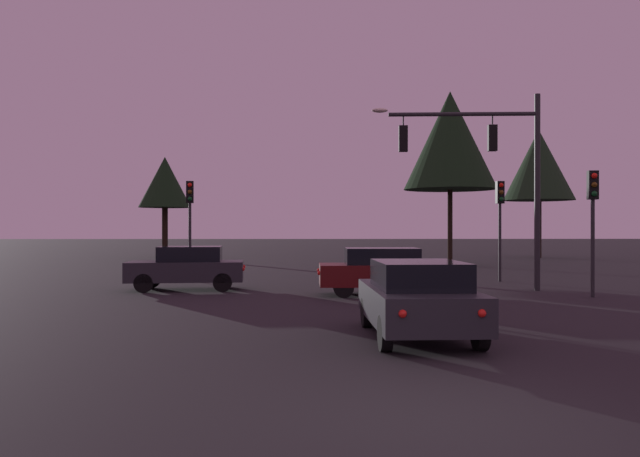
# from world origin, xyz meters

# --- Properties ---
(ground_plane) EXTENTS (168.00, 168.00, 0.00)m
(ground_plane) POSITION_xyz_m (0.00, 24.50, 0.00)
(ground_plane) COLOR black
(ground_plane) RESTS_ON ground
(traffic_signal_mast_arm) EXTENTS (5.78, 0.59, 6.77)m
(traffic_signal_mast_arm) POSITION_xyz_m (4.78, 14.34, 4.55)
(traffic_signal_mast_arm) COLOR #232326
(traffic_signal_mast_arm) RESTS_ON ground
(traffic_light_corner_left) EXTENTS (0.33, 0.37, 4.08)m
(traffic_light_corner_left) POSITION_xyz_m (-6.34, 18.51, 2.90)
(traffic_light_corner_left) COLOR #232326
(traffic_light_corner_left) RESTS_ON ground
(traffic_light_corner_right) EXTENTS (0.33, 0.37, 3.96)m
(traffic_light_corner_right) POSITION_xyz_m (7.38, 12.26, 2.82)
(traffic_light_corner_right) COLOR #232326
(traffic_light_corner_right) RESTS_ON ground
(traffic_light_median) EXTENTS (0.32, 0.36, 4.05)m
(traffic_light_median) POSITION_xyz_m (6.24, 17.86, 2.88)
(traffic_light_median) COLOR #232326
(traffic_light_median) RESTS_ON ground
(car_nearside_lane) EXTENTS (2.00, 4.12, 1.52)m
(car_nearside_lane) POSITION_xyz_m (0.62, 5.33, 0.79)
(car_nearside_lane) COLOR #232328
(car_nearside_lane) RESTS_ON ground
(car_crossing_left) EXTENTS (4.14, 2.11, 1.52)m
(car_crossing_left) POSITION_xyz_m (-5.73, 14.77, 0.79)
(car_crossing_left) COLOR #232328
(car_crossing_left) RESTS_ON ground
(car_crossing_right) EXTENTS (4.39, 1.73, 1.52)m
(car_crossing_right) POSITION_xyz_m (0.96, 12.99, 0.79)
(car_crossing_right) COLOR #4C0F0F
(car_crossing_right) RESTS_ON ground
(tree_behind_sign) EXTENTS (4.99, 4.99, 9.21)m
(tree_behind_sign) POSITION_xyz_m (15.12, 37.01, 6.65)
(tree_behind_sign) COLOR black
(tree_behind_sign) RESTS_ON ground
(tree_left_far) EXTENTS (3.79, 3.79, 7.33)m
(tree_left_far) POSITION_xyz_m (-11.89, 38.35, 5.44)
(tree_left_far) COLOR black
(tree_left_far) RESTS_ON ground
(tree_center_horizon) EXTENTS (5.34, 5.34, 10.06)m
(tree_center_horizon) POSITION_xyz_m (6.74, 28.63, 7.21)
(tree_center_horizon) COLOR black
(tree_center_horizon) RESTS_ON ground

